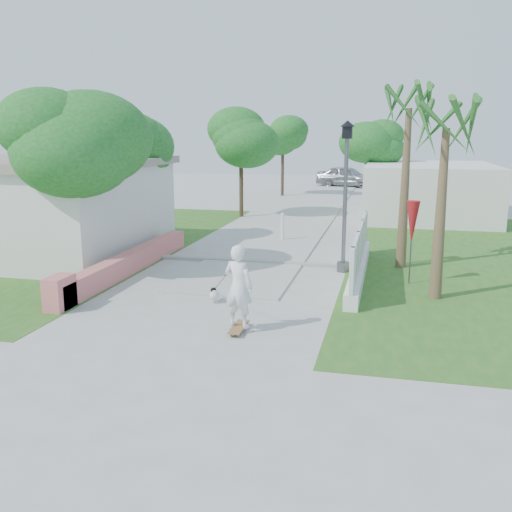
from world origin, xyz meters
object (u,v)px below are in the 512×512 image
(bollard, at_px, (282,226))
(parked_car, at_px, (347,176))
(dog, at_px, (214,295))
(patio_umbrella, at_px, (412,224))
(street_lamp, at_px, (345,191))
(skateboarder, at_px, (225,284))

(bollard, height_order, parked_car, parked_car)
(bollard, xyz_separation_m, dog, (-0.13, -8.40, -0.39))
(patio_umbrella, xyz_separation_m, dog, (-4.73, -2.90, -1.50))
(patio_umbrella, height_order, parked_car, patio_umbrella)
(street_lamp, relative_size, patio_umbrella, 1.93)
(street_lamp, distance_m, dog, 5.31)
(bollard, distance_m, dog, 8.41)
(street_lamp, xyz_separation_m, patio_umbrella, (1.90, -1.00, -0.74))
(skateboarder, relative_size, dog, 5.27)
(dog, xyz_separation_m, parked_car, (0.83, 31.77, 0.61))
(street_lamp, bearing_deg, dog, -125.91)
(street_lamp, bearing_deg, patio_umbrella, -27.76)
(street_lamp, distance_m, skateboarder, 5.71)
(parked_car, bearing_deg, dog, -168.67)
(parked_car, bearing_deg, street_lamp, -163.07)
(street_lamp, relative_size, parked_car, 0.95)
(bollard, bearing_deg, patio_umbrella, -50.09)
(bollard, xyz_separation_m, parked_car, (0.70, 23.37, 0.22))
(patio_umbrella, height_order, skateboarder, patio_umbrella)
(parked_car, bearing_deg, patio_umbrella, -159.48)
(parked_car, bearing_deg, bollard, -168.89)
(bollard, height_order, dog, bollard)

